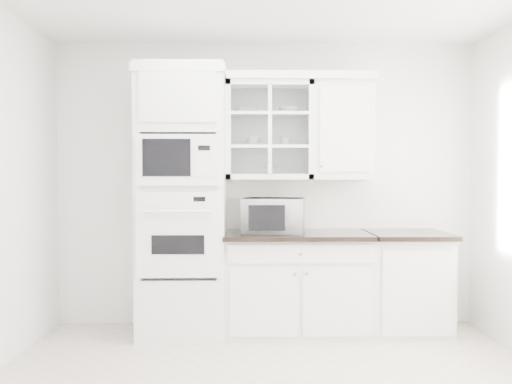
{
  "coord_description": "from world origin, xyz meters",
  "views": [
    {
      "loc": [
        -0.16,
        -3.07,
        1.44
      ],
      "look_at": [
        -0.1,
        1.05,
        1.3
      ],
      "focal_mm": 35.0,
      "sensor_mm": 36.0,
      "label": 1
    }
  ],
  "objects": [
    {
      "name": "cup_b",
      "position": [
        0.18,
        1.58,
        1.75
      ],
      "size": [
        0.09,
        0.09,
        0.08
      ],
      "primitive_type": "imported",
      "rotation": [
        0.0,
        0.0,
        0.08
      ],
      "color": "white",
      "rests_on": "upper_cabinet_glass"
    },
    {
      "name": "oven_column",
      "position": [
        -0.75,
        1.42,
        1.2
      ],
      "size": [
        0.76,
        0.68,
        2.4
      ],
      "color": "white",
      "rests_on": "ground"
    },
    {
      "name": "extra_base_cabinet",
      "position": [
        1.28,
        1.45,
        0.46
      ],
      "size": [
        0.72,
        0.67,
        0.92
      ],
      "color": "white",
      "rests_on": "ground"
    },
    {
      "name": "upper_cabinet_glass",
      "position": [
        0.03,
        1.58,
        1.85
      ],
      "size": [
        0.8,
        0.33,
        0.9
      ],
      "color": "white",
      "rests_on": "room_shell"
    },
    {
      "name": "bowl_b",
      "position": [
        0.21,
        1.58,
        2.04
      ],
      "size": [
        0.19,
        0.19,
        0.06
      ],
      "primitive_type": "imported",
      "rotation": [
        0.0,
        0.0,
        -0.04
      ],
      "color": "white",
      "rests_on": "upper_cabinet_glass"
    },
    {
      "name": "countertop_microwave",
      "position": [
        0.07,
        1.43,
        1.08
      ],
      "size": [
        0.6,
        0.53,
        0.31
      ],
      "primitive_type": "imported",
      "rotation": [
        0.0,
        0.0,
        2.98
      ],
      "color": "white",
      "rests_on": "base_cabinet_run"
    },
    {
      "name": "room_shell",
      "position": [
        0.0,
        0.43,
        1.78
      ],
      "size": [
        4.0,
        3.5,
        2.7
      ],
      "color": "white",
      "rests_on": "ground"
    },
    {
      "name": "upper_cabinet_solid",
      "position": [
        0.71,
        1.58,
        1.85
      ],
      "size": [
        0.55,
        0.33,
        0.9
      ],
      "primitive_type": "cube",
      "color": "white",
      "rests_on": "room_shell"
    },
    {
      "name": "cup_a",
      "position": [
        -0.11,
        1.6,
        1.75
      ],
      "size": [
        0.14,
        0.14,
        0.09
      ],
      "primitive_type": "imported",
      "rotation": [
        0.0,
        0.0,
        -0.34
      ],
      "color": "white",
      "rests_on": "upper_cabinet_glass"
    },
    {
      "name": "base_cabinet_run",
      "position": [
        0.28,
        1.45,
        0.46
      ],
      "size": [
        1.32,
        0.67,
        0.92
      ],
      "color": "white",
      "rests_on": "ground"
    },
    {
      "name": "bowl_a",
      "position": [
        -0.18,
        1.59,
        2.04
      ],
      "size": [
        0.26,
        0.26,
        0.05
      ],
      "primitive_type": "imported",
      "rotation": [
        0.0,
        0.0,
        0.23
      ],
      "color": "white",
      "rests_on": "upper_cabinet_glass"
    },
    {
      "name": "crown_molding",
      "position": [
        -0.07,
        1.56,
        2.33
      ],
      "size": [
        2.14,
        0.38,
        0.07
      ],
      "primitive_type": "cube",
      "color": "white",
      "rests_on": "room_shell"
    }
  ]
}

